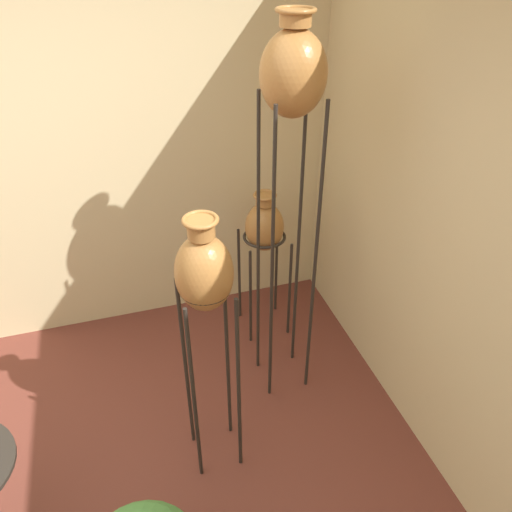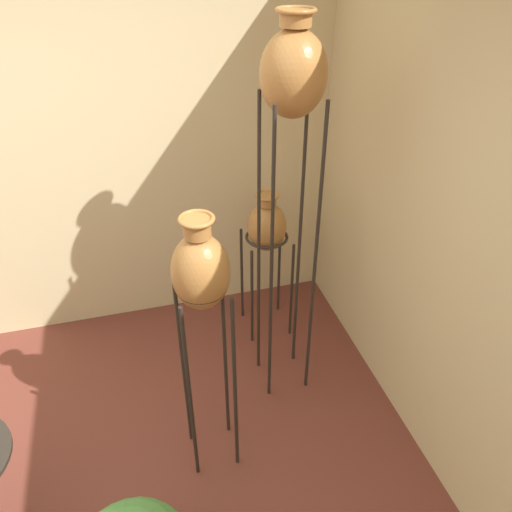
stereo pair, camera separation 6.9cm
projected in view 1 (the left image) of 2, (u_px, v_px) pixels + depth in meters
wall_back at (21, 155)px, 3.04m from camera, size 7.96×0.06×2.70m
vase_stand_tall at (293, 87)px, 2.31m from camera, size 0.31×0.31×2.23m
vase_stand_medium at (205, 279)px, 2.19m from camera, size 0.26×0.26×1.53m
vase_stand_short at (264, 229)px, 3.32m from camera, size 0.31×0.31×1.10m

